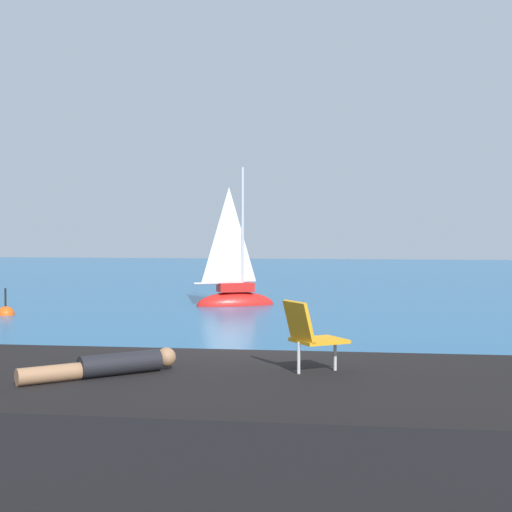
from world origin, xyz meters
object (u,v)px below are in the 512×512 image
at_px(person_sunbather, 109,365).
at_px(marker_buoy, 6,315).
at_px(beach_chair, 310,333).
at_px(sailboat_near, 235,297).

height_order(person_sunbather, marker_buoy, person_sunbather).
distance_m(beach_chair, marker_buoy, 16.55).
height_order(sailboat_near, beach_chair, sailboat_near).
xyz_separation_m(person_sunbather, marker_buoy, (-9.21, 12.66, -0.99)).
xyz_separation_m(beach_chair, marker_buoy, (-11.30, 12.02, -1.32)).
distance_m(person_sunbather, marker_buoy, 15.69).
bearing_deg(person_sunbather, beach_chair, 151.26).
xyz_separation_m(sailboat_near, marker_buoy, (-6.32, -4.70, -0.29)).
bearing_deg(beach_chair, marker_buoy, 95.49).
bearing_deg(beach_chair, sailboat_near, 68.84).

